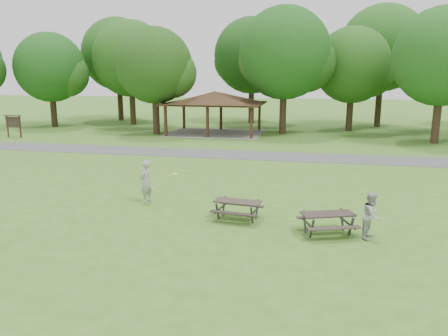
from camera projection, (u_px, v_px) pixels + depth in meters
ground at (174, 225)px, 15.72m from camera, size 160.00×160.00×0.00m
asphalt_path at (240, 155)px, 29.11m from camera, size 120.00×3.20×0.02m
pavilion at (215, 99)px, 38.81m from camera, size 8.60×7.01×3.76m
notice_board at (13, 122)px, 36.63m from camera, size 1.60×0.30×1.88m
tree_row_b at (51, 69)px, 43.07m from camera, size 7.14×6.80×9.28m
tree_row_c at (132, 61)px, 44.84m from camera, size 8.19×7.80×10.67m
tree_row_d at (155, 68)px, 37.80m from camera, size 6.93×6.60×9.27m
tree_row_e at (286, 56)px, 37.79m from camera, size 8.40×8.00×11.02m
tree_row_f at (353, 67)px, 40.15m from camera, size 7.35×7.00×9.55m
tree_row_g at (444, 60)px, 32.64m from camera, size 7.77×7.40×10.25m
tree_deep_a at (119, 56)px, 48.65m from camera, size 8.40×8.00×11.38m
tree_deep_b at (253, 58)px, 46.21m from camera, size 8.40×8.00×11.13m
tree_deep_c at (384, 51)px, 42.55m from camera, size 8.82×8.40×11.90m
picnic_table_middle at (237, 205)px, 16.24m from camera, size 1.88×1.58×0.75m
picnic_table_far at (328, 218)px, 14.75m from camera, size 2.14×1.93×0.77m
frisbee_in_flight at (175, 174)px, 17.56m from camera, size 0.24×0.24×0.02m
frisbee_thrower at (146, 182)px, 18.32m from camera, size 0.55×0.73×1.80m
frisbee_catcher at (372, 215)px, 14.36m from camera, size 0.84×0.93×1.57m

